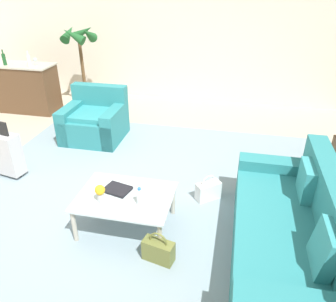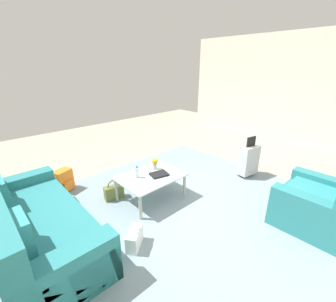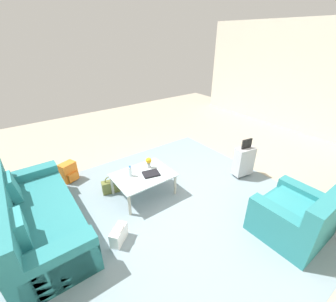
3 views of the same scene
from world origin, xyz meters
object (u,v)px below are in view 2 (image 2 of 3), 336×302
couch (30,229)px  flower_vase (155,163)px  coffee_table (151,178)px  handbag_olive (114,192)px  suitcase_silver (249,160)px  coffee_table_book (159,174)px  handbag_white (134,238)px  water_bottle (137,172)px  armchair (320,207)px  backpack_orange (64,181)px

couch → flower_vase: couch is taller
coffee_table → handbag_olive: coffee_table is taller
suitcase_silver → flower_vase: bearing=-25.5°
coffee_table_book → handbag_olive: (0.60, -0.50, -0.32)m
coffee_table → flower_vase: size_ratio=5.12×
couch → handbag_white: size_ratio=6.27×
couch → coffee_table_book: size_ratio=7.75×
water_bottle → suitcase_silver: suitcase_silver is taller
couch → coffee_table_book: couch is taller
coffee_table_book → armchair: bearing=133.7°
flower_vase → suitcase_silver: 1.98m
coffee_table → suitcase_silver: size_ratio=1.23×
water_bottle → handbag_white: (0.66, 0.83, -0.40)m
armchair → backpack_orange: size_ratio=2.49×
suitcase_silver → handbag_white: 2.87m
suitcase_silver → coffee_table: bearing=-19.3°
water_bottle → handbag_olive: water_bottle is taller
handbag_olive → handbag_white: bearing=71.7°
backpack_orange → suitcase_silver: bearing=146.4°
water_bottle → coffee_table_book: size_ratio=0.70×
coffee_table_book → backpack_orange: 1.79m
couch → coffee_table: bearing=176.8°
suitcase_silver → backpack_orange: 3.60m
flower_vase → handbag_white: (1.08, 0.88, -0.43)m
armchair → water_bottle: armchair is taller
armchair → handbag_olive: 3.15m
armchair → suitcase_silver: armchair is taller
coffee_table → backpack_orange: bearing=-52.3°
coffee_table → coffee_table_book: coffee_table_book is taller
couch → flower_vase: (-2.02, -0.05, 0.25)m
coffee_table → handbag_white: size_ratio=2.93×
couch → water_bottle: bearing=180.0°
couch → coffee_table_book: 1.94m
flower_vase → backpack_orange: flower_vase is taller
coffee_table_book → handbag_olive: coffee_table_book is taller
handbag_white → couch: bearing=-41.3°
coffee_table → flower_vase: 0.32m
armchair → backpack_orange: bearing=-56.4°
couch → handbag_white: couch is taller
suitcase_silver → handbag_white: (2.86, 0.03, -0.23)m
coffee_table → suitcase_silver: 2.12m
handbag_white → suitcase_silver: bearing=-179.4°
suitcase_silver → backpack_orange: (3.00, -1.99, -0.16)m
suitcase_silver → handbag_white: size_ratio=2.37×
armchair → handbag_olive: armchair is taller
armchair → handbag_white: (2.16, -1.44, -0.17)m
armchair → coffee_table_book: armchair is taller
suitcase_silver → handbag_olive: bearing=-24.4°
armchair → suitcase_silver: 1.63m
armchair → flower_vase: (1.08, -2.32, 0.26)m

